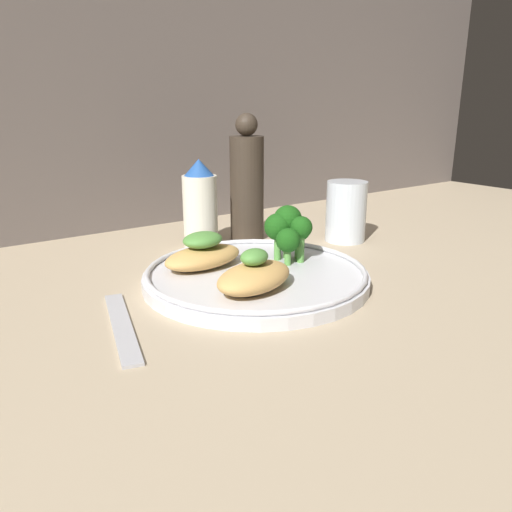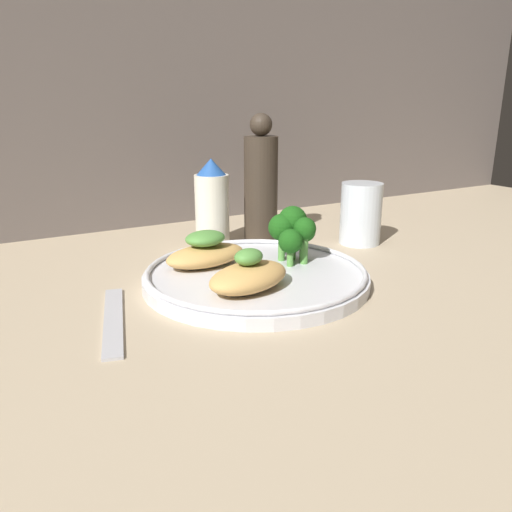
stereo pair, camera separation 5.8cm
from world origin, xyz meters
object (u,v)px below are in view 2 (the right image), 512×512
at_px(plate, 256,276).
at_px(broccoli_bunch, 293,230).
at_px(sauce_bottle, 212,205).
at_px(pepper_grinder, 261,184).
at_px(drinking_glass, 361,214).

relative_size(plate, broccoli_bunch, 3.87).
height_order(sauce_bottle, pepper_grinder, pepper_grinder).
xyz_separation_m(broccoli_bunch, drinking_glass, (0.16, 0.06, -0.01)).
height_order(plate, sauce_bottle, sauce_bottle).
bearing_deg(drinking_glass, plate, -161.18).
bearing_deg(plate, pepper_grinder, 58.25).
relative_size(pepper_grinder, drinking_glass, 2.08).
relative_size(plate, drinking_glass, 2.89).
xyz_separation_m(plate, pepper_grinder, (0.11, 0.17, 0.08)).
distance_m(sauce_bottle, drinking_glass, 0.22).
xyz_separation_m(plate, sauce_bottle, (0.02, 0.17, 0.05)).
height_order(broccoli_bunch, drinking_glass, drinking_glass).
xyz_separation_m(sauce_bottle, pepper_grinder, (0.08, 0.00, 0.02)).
bearing_deg(plate, drinking_glass, 18.82).
distance_m(pepper_grinder, drinking_glass, 0.16).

